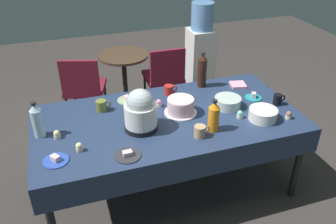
{
  "coord_description": "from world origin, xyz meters",
  "views": [
    {
      "loc": [
        -0.78,
        -2.36,
        2.3
      ],
      "look_at": [
        0.0,
        0.0,
        0.8
      ],
      "focal_mm": 37.57,
      "sensor_mm": 36.0,
      "label": 1
    }
  ],
  "objects_px": {
    "potluck_table": "(168,123)",
    "dessert_plate_cobalt": "(56,160)",
    "soda_bottle_orange_juice": "(214,116)",
    "soda_bottle_cola": "(202,71)",
    "coffee_mug_red": "(169,90)",
    "ceramic_snack_bowl": "(263,114)",
    "cupcake_vanilla": "(289,115)",
    "slow_cooker": "(141,111)",
    "cupcake_berry": "(159,103)",
    "coffee_mug_tan": "(200,131)",
    "maroon_chair_right": "(165,74)",
    "coffee_mug_olive": "(102,106)",
    "dessert_plate_sage": "(127,99)",
    "cupcake_lemon": "(240,114)",
    "water_cooler": "(201,53)",
    "dessert_plate_charcoal": "(128,155)",
    "round_cafe_table": "(124,71)",
    "dessert_plate_teal": "(253,97)",
    "cupcake_cocoa": "(79,147)",
    "glass_salad_bowl": "(228,103)",
    "maroon_chair_left": "(83,86)",
    "soda_bottle_water": "(37,121)",
    "frosted_layer_cake": "(181,106)",
    "cupcake_mint": "(57,135)",
    "coffee_mug_black": "(278,99)"
  },
  "relations": [
    {
      "from": "cupcake_cocoa",
      "to": "round_cafe_table",
      "type": "distance_m",
      "value": 1.95
    },
    {
      "from": "cupcake_mint",
      "to": "coffee_mug_black",
      "type": "relative_size",
      "value": 0.59
    },
    {
      "from": "coffee_mug_tan",
      "to": "maroon_chair_right",
      "type": "xyz_separation_m",
      "value": [
        0.25,
        1.68,
        -0.31
      ]
    },
    {
      "from": "potluck_table",
      "to": "maroon_chair_right",
      "type": "relative_size",
      "value": 2.59
    },
    {
      "from": "frosted_layer_cake",
      "to": "cupcake_vanilla",
      "type": "bearing_deg",
      "value": -23.63
    },
    {
      "from": "cupcake_mint",
      "to": "round_cafe_table",
      "type": "relative_size",
      "value": 0.09
    },
    {
      "from": "soda_bottle_cola",
      "to": "coffee_mug_olive",
      "type": "relative_size",
      "value": 2.63
    },
    {
      "from": "slow_cooker",
      "to": "cupcake_berry",
      "type": "bearing_deg",
      "value": 51.19
    },
    {
      "from": "potluck_table",
      "to": "soda_bottle_water",
      "type": "distance_m",
      "value": 1.03
    },
    {
      "from": "dessert_plate_charcoal",
      "to": "cupcake_vanilla",
      "type": "distance_m",
      "value": 1.37
    },
    {
      "from": "cupcake_vanilla",
      "to": "coffee_mug_red",
      "type": "relative_size",
      "value": 0.54
    },
    {
      "from": "cupcake_mint",
      "to": "coffee_mug_black",
      "type": "xyz_separation_m",
      "value": [
        1.88,
        -0.07,
        0.02
      ]
    },
    {
      "from": "glass_salad_bowl",
      "to": "cupcake_vanilla",
      "type": "height_order",
      "value": "glass_salad_bowl"
    },
    {
      "from": "soda_bottle_water",
      "to": "cupcake_lemon",
      "type": "bearing_deg",
      "value": -8.97
    },
    {
      "from": "cupcake_vanilla",
      "to": "frosted_layer_cake",
      "type": "bearing_deg",
      "value": 156.37
    },
    {
      "from": "dessert_plate_cobalt",
      "to": "dessert_plate_charcoal",
      "type": "distance_m",
      "value": 0.5
    },
    {
      "from": "dessert_plate_charcoal",
      "to": "maroon_chair_left",
      "type": "relative_size",
      "value": 0.22
    },
    {
      "from": "ceramic_snack_bowl",
      "to": "dessert_plate_sage",
      "type": "xyz_separation_m",
      "value": [
        -0.99,
        0.66,
        -0.04
      ]
    },
    {
      "from": "potluck_table",
      "to": "ceramic_snack_bowl",
      "type": "height_order",
      "value": "ceramic_snack_bowl"
    },
    {
      "from": "ceramic_snack_bowl",
      "to": "coffee_mug_tan",
      "type": "distance_m",
      "value": 0.59
    },
    {
      "from": "slow_cooker",
      "to": "cupcake_cocoa",
      "type": "relative_size",
      "value": 5.07
    },
    {
      "from": "cupcake_cocoa",
      "to": "water_cooler",
      "type": "bearing_deg",
      "value": 47.04
    },
    {
      "from": "round_cafe_table",
      "to": "cupcake_vanilla",
      "type": "bearing_deg",
      "value": -62.43
    },
    {
      "from": "cupcake_cocoa",
      "to": "glass_salad_bowl",
      "type": "bearing_deg",
      "value": 10.15
    },
    {
      "from": "cupcake_vanilla",
      "to": "coffee_mug_olive",
      "type": "distance_m",
      "value": 1.57
    },
    {
      "from": "coffee_mug_olive",
      "to": "coffee_mug_red",
      "type": "height_order",
      "value": "coffee_mug_olive"
    },
    {
      "from": "glass_salad_bowl",
      "to": "maroon_chair_right",
      "type": "xyz_separation_m",
      "value": [
        -0.15,
        1.34,
        -0.3
      ]
    },
    {
      "from": "soda_bottle_water",
      "to": "maroon_chair_right",
      "type": "xyz_separation_m",
      "value": [
        1.41,
        1.28,
        -0.39
      ]
    },
    {
      "from": "dessert_plate_sage",
      "to": "round_cafe_table",
      "type": "xyz_separation_m",
      "value": [
        0.21,
        1.18,
        -0.26
      ]
    },
    {
      "from": "potluck_table",
      "to": "coffee_mug_tan",
      "type": "xyz_separation_m",
      "value": [
        0.14,
        -0.34,
        0.11
      ]
    },
    {
      "from": "soda_bottle_cola",
      "to": "coffee_mug_red",
      "type": "xyz_separation_m",
      "value": [
        -0.35,
        -0.06,
        -0.12
      ]
    },
    {
      "from": "potluck_table",
      "to": "soda_bottle_orange_juice",
      "type": "relative_size",
      "value": 8.2
    },
    {
      "from": "cupcake_berry",
      "to": "cupcake_vanilla",
      "type": "xyz_separation_m",
      "value": [
        0.96,
        -0.53,
        0.0
      ]
    },
    {
      "from": "cupcake_berry",
      "to": "maroon_chair_left",
      "type": "distance_m",
      "value": 1.3
    },
    {
      "from": "soda_bottle_cola",
      "to": "soda_bottle_water",
      "type": "distance_m",
      "value": 1.55
    },
    {
      "from": "dessert_plate_cobalt",
      "to": "frosted_layer_cake",
      "type": "bearing_deg",
      "value": 17.68
    },
    {
      "from": "dessert_plate_sage",
      "to": "coffee_mug_tan",
      "type": "height_order",
      "value": "coffee_mug_tan"
    },
    {
      "from": "dessert_plate_teal",
      "to": "maroon_chair_right",
      "type": "relative_size",
      "value": 0.18
    },
    {
      "from": "cupcake_vanilla",
      "to": "coffee_mug_tan",
      "type": "bearing_deg",
      "value": -179.39
    },
    {
      "from": "coffee_mug_tan",
      "to": "glass_salad_bowl",
      "type": "bearing_deg",
      "value": 39.94
    },
    {
      "from": "frosted_layer_cake",
      "to": "cupcake_mint",
      "type": "distance_m",
      "value": 1.01
    },
    {
      "from": "potluck_table",
      "to": "dessert_plate_cobalt",
      "type": "distance_m",
      "value": 0.97
    },
    {
      "from": "glass_salad_bowl",
      "to": "dessert_plate_teal",
      "type": "distance_m",
      "value": 0.31
    },
    {
      "from": "soda_bottle_cola",
      "to": "coffee_mug_tan",
      "type": "xyz_separation_m",
      "value": [
        -0.34,
        -0.78,
        -0.11
      ]
    },
    {
      "from": "coffee_mug_olive",
      "to": "ceramic_snack_bowl",
      "type": "bearing_deg",
      "value": -24.25
    },
    {
      "from": "ceramic_snack_bowl",
      "to": "coffee_mug_red",
      "type": "xyz_separation_m",
      "value": [
        -0.59,
        0.65,
        -0.0
      ]
    },
    {
      "from": "dessert_plate_sage",
      "to": "cupcake_mint",
      "type": "bearing_deg",
      "value": -147.18
    },
    {
      "from": "glass_salad_bowl",
      "to": "cupcake_lemon",
      "type": "xyz_separation_m",
      "value": [
        0.02,
        -0.19,
        -0.01
      ]
    },
    {
      "from": "cupcake_lemon",
      "to": "water_cooler",
      "type": "distance_m",
      "value": 1.88
    },
    {
      "from": "soda_bottle_orange_juice",
      "to": "dessert_plate_cobalt",
      "type": "bearing_deg",
      "value": -179.26
    }
  ]
}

